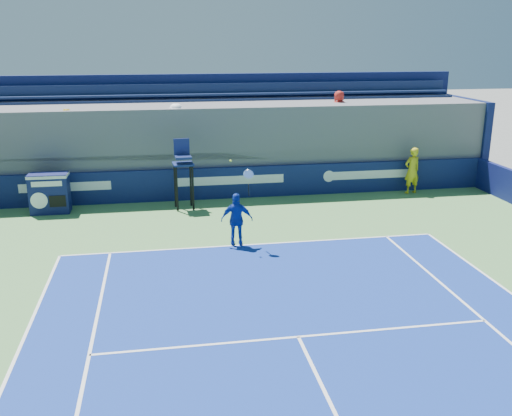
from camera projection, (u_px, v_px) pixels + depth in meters
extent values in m
imported|color=gold|center=(412.00, 170.00, 22.06)|extent=(0.73, 0.56, 1.81)
cube|color=white|center=(254.00, 244.00, 16.74)|extent=(10.97, 0.07, 0.00)
cube|color=white|center=(298.00, 337.00, 11.56)|extent=(8.23, 0.07, 0.00)
cube|color=#0C1648|center=(231.00, 183.00, 21.50)|extent=(20.40, 0.20, 1.20)
cube|color=white|center=(65.00, 187.00, 20.40)|extent=(3.20, 0.01, 0.32)
cube|color=white|center=(231.00, 180.00, 21.37)|extent=(4.00, 0.01, 0.32)
cube|color=white|center=(371.00, 175.00, 22.26)|extent=(3.60, 0.01, 0.32)
cylinder|color=white|center=(329.00, 176.00, 21.98)|extent=(0.44, 0.01, 0.44)
cube|color=#0E1448|center=(50.00, 193.00, 19.65)|extent=(1.30, 0.71, 1.40)
cube|color=silver|center=(48.00, 176.00, 19.47)|extent=(1.32, 0.73, 0.10)
cylinder|color=white|center=(39.00, 201.00, 19.31)|extent=(0.56, 0.02, 0.56)
cube|color=black|center=(58.00, 201.00, 19.41)|extent=(0.55, 0.02, 0.40)
cube|color=silver|center=(46.00, 184.00, 19.19)|extent=(1.00, 0.02, 0.18)
cylinder|color=black|center=(177.00, 189.00, 19.76)|extent=(0.08, 0.08, 1.60)
cylinder|color=black|center=(193.00, 188.00, 19.89)|extent=(0.08, 0.08, 1.60)
cylinder|color=black|center=(175.00, 186.00, 20.28)|extent=(0.08, 0.08, 1.60)
cylinder|color=black|center=(191.00, 185.00, 20.41)|extent=(0.08, 0.08, 1.60)
cube|color=navy|center=(183.00, 164.00, 19.85)|extent=(0.75, 0.75, 0.06)
cube|color=navy|center=(183.00, 157.00, 19.68)|extent=(0.58, 0.49, 0.08)
cube|color=navy|center=(182.00, 147.00, 19.93)|extent=(0.55, 0.10, 0.60)
imported|color=#1432A3|center=(237.00, 220.00, 16.49)|extent=(0.97, 0.51, 1.57)
cylinder|color=black|center=(249.00, 190.00, 16.16)|extent=(0.07, 0.16, 0.39)
torus|color=silver|center=(248.00, 174.00, 15.96)|extent=(0.31, 0.18, 0.29)
cylinder|color=silver|center=(248.00, 174.00, 15.96)|extent=(0.26, 0.14, 0.24)
sphere|color=#DFF035|center=(231.00, 161.00, 15.90)|extent=(0.07, 0.07, 0.07)
cube|color=#545459|center=(225.00, 145.00, 22.98)|extent=(20.40, 3.60, 3.38)
cube|color=#545459|center=(229.00, 157.00, 21.77)|extent=(20.40, 0.90, 0.55)
cube|color=#122045|center=(229.00, 145.00, 21.54)|extent=(20.00, 0.45, 0.08)
cube|color=#122045|center=(228.00, 139.00, 21.72)|extent=(20.00, 0.06, 0.45)
cube|color=#545459|center=(226.00, 139.00, 22.46)|extent=(20.40, 0.90, 0.55)
cube|color=#122045|center=(226.00, 127.00, 22.23)|extent=(20.00, 0.45, 0.08)
cube|color=#122045|center=(225.00, 121.00, 22.41)|extent=(20.00, 0.06, 0.45)
cube|color=#545459|center=(223.00, 122.00, 23.16)|extent=(20.40, 0.90, 0.55)
cube|color=#122045|center=(223.00, 110.00, 22.93)|extent=(20.00, 0.45, 0.08)
cube|color=#122045|center=(222.00, 105.00, 23.10)|extent=(20.00, 0.06, 0.45)
cube|color=#545459|center=(220.00, 106.00, 23.85)|extent=(20.40, 0.90, 0.55)
cube|color=#122045|center=(220.00, 94.00, 23.62)|extent=(20.00, 0.45, 0.08)
cube|color=#122045|center=(220.00, 89.00, 23.80)|extent=(20.00, 0.06, 0.45)
cube|color=#0C1647|center=(219.00, 126.00, 24.68)|extent=(20.80, 0.30, 4.40)
cube|color=#0C1647|center=(462.00, 138.00, 24.65)|extent=(0.30, 3.90, 3.40)
imported|color=yellow|center=(67.00, 132.00, 20.46)|extent=(0.85, 0.69, 1.65)
imported|color=white|center=(177.00, 128.00, 21.07)|extent=(1.21, 0.78, 1.77)
imported|color=teal|center=(262.00, 128.00, 21.62)|extent=(0.93, 0.40, 1.58)
imported|color=#B42119|center=(339.00, 110.00, 22.85)|extent=(0.82, 0.62, 1.51)
imported|color=black|center=(408.00, 125.00, 22.58)|extent=(0.60, 0.44, 1.50)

